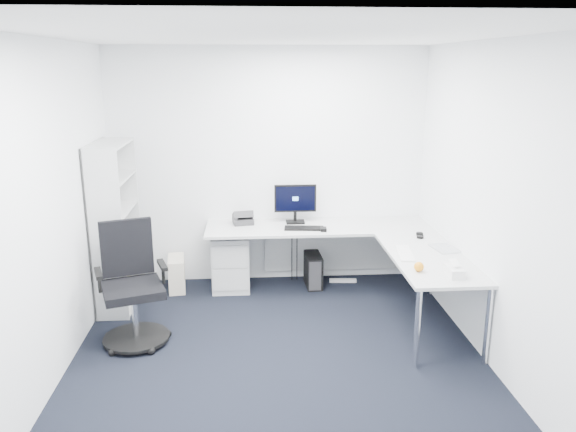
{
  "coord_description": "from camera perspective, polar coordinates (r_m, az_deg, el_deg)",
  "views": [
    {
      "loc": [
        -0.23,
        -4.27,
        2.5
      ],
      "look_at": [
        0.15,
        1.05,
        1.05
      ],
      "focal_mm": 35.0,
      "sensor_mm": 36.0,
      "label": 1
    }
  ],
  "objects": [
    {
      "name": "power_strip",
      "position": [
        6.72,
        5.6,
        -6.54
      ],
      "size": [
        0.32,
        0.08,
        0.04
      ],
      "primitive_type": "cube",
      "rotation": [
        0.0,
        0.0,
        -0.09
      ],
      "color": "silver",
      "rests_on": "ground"
    },
    {
      "name": "bookshelf",
      "position": [
        6.11,
        -17.13,
        -0.97
      ],
      "size": [
        0.34,
        0.87,
        1.74
      ],
      "primitive_type": null,
      "color": "silver",
      "rests_on": "ground"
    },
    {
      "name": "orange_fruit",
      "position": [
        5.06,
        13.16,
        -5.05
      ],
      "size": [
        0.09,
        0.09,
        0.09
      ],
      "primitive_type": "sphere",
      "color": "orange",
      "rests_on": "l_desk"
    },
    {
      "name": "ground",
      "position": [
        4.95,
        -0.9,
        -15.11
      ],
      "size": [
        4.2,
        4.2,
        0.0
      ],
      "primitive_type": "plane",
      "color": "black"
    },
    {
      "name": "headphones",
      "position": [
        6.07,
        13.26,
        -1.84
      ],
      "size": [
        0.15,
        0.19,
        0.05
      ],
      "primitive_type": null,
      "rotation": [
        0.0,
        0.0,
        -0.24
      ],
      "color": "black",
      "rests_on": "l_desk"
    },
    {
      "name": "mouse",
      "position": [
        6.12,
        3.63,
        -1.36
      ],
      "size": [
        0.07,
        0.11,
        0.03
      ],
      "primitive_type": "cube",
      "rotation": [
        0.0,
        0.0,
        -0.08
      ],
      "color": "black",
      "rests_on": "l_desk"
    },
    {
      "name": "l_desk",
      "position": [
        6.1,
        3.53,
        -5.24
      ],
      "size": [
        2.53,
        1.42,
        0.74
      ],
      "primitive_type": null,
      "color": "#B5B7B7",
      "rests_on": "ground"
    },
    {
      "name": "wall_front",
      "position": [
        2.46,
        1.75,
        -12.58
      ],
      "size": [
        3.6,
        0.02,
        2.7
      ],
      "primitive_type": "cube",
      "color": "white",
      "rests_on": "ground"
    },
    {
      "name": "drawer_pedestal",
      "position": [
        6.47,
        -5.81,
        -4.55
      ],
      "size": [
        0.42,
        0.52,
        0.64
      ],
      "primitive_type": "cube",
      "color": "#B5B7B7",
      "rests_on": "ground"
    },
    {
      "name": "monitor",
      "position": [
        6.37,
        0.75,
        1.29
      ],
      "size": [
        0.48,
        0.15,
        0.46
      ],
      "primitive_type": null,
      "rotation": [
        0.0,
        0.0,
        -0.0
      ],
      "color": "black",
      "rests_on": "l_desk"
    },
    {
      "name": "desk_phone",
      "position": [
        6.4,
        -4.6,
        -0.1
      ],
      "size": [
        0.25,
        0.25,
        0.15
      ],
      "primitive_type": null,
      "rotation": [
        0.0,
        0.0,
        0.16
      ],
      "color": "#2C2C2F",
      "rests_on": "l_desk"
    },
    {
      "name": "task_chair",
      "position": [
        5.29,
        -15.51,
        -6.89
      ],
      "size": [
        0.79,
        0.79,
        1.12
      ],
      "primitive_type": null,
      "rotation": [
        0.0,
        0.0,
        0.32
      ],
      "color": "black",
      "rests_on": "ground"
    },
    {
      "name": "wall_right",
      "position": [
        4.86,
        20.72,
        0.54
      ],
      "size": [
        0.02,
        4.2,
        2.7
      ],
      "primitive_type": "cube",
      "color": "white",
      "rests_on": "ground"
    },
    {
      "name": "ceiling",
      "position": [
        4.28,
        -1.06,
        17.9
      ],
      "size": [
        4.2,
        4.2,
        0.0
      ],
      "primitive_type": "plane",
      "color": "white"
    },
    {
      "name": "black_keyboard",
      "position": [
        6.18,
        1.63,
        -1.25
      ],
      "size": [
        0.44,
        0.2,
        0.02
      ],
      "primitive_type": "cube",
      "rotation": [
        0.0,
        0.0,
        -0.11
      ],
      "color": "black",
      "rests_on": "l_desk"
    },
    {
      "name": "tissue_box",
      "position": [
        5.04,
        16.52,
        -5.41
      ],
      "size": [
        0.12,
        0.23,
        0.08
      ],
      "primitive_type": "cube",
      "rotation": [
        0.0,
        0.0,
        -0.0
      ],
      "color": "silver",
      "rests_on": "l_desk"
    },
    {
      "name": "black_pc_tower",
      "position": [
        6.53,
        2.58,
        -5.51
      ],
      "size": [
        0.19,
        0.4,
        0.38
      ],
      "primitive_type": "cube",
      "rotation": [
        0.0,
        0.0,
        0.04
      ],
      "color": "black",
      "rests_on": "ground"
    },
    {
      "name": "wall_left",
      "position": [
        4.69,
        -23.5,
        -0.26
      ],
      "size": [
        0.02,
        4.2,
        2.7
      ],
      "primitive_type": "cube",
      "color": "white",
      "rests_on": "ground"
    },
    {
      "name": "laptop",
      "position": [
        5.7,
        15.69,
        -2.24
      ],
      "size": [
        0.35,
        0.34,
        0.22
      ],
      "primitive_type": null,
      "rotation": [
        0.0,
        0.0,
        0.16
      ],
      "color": "silver",
      "rests_on": "l_desk"
    },
    {
      "name": "white_keyboard",
      "position": [
        5.5,
        11.78,
        -3.71
      ],
      "size": [
        0.19,
        0.48,
        0.02
      ],
      "primitive_type": "cube",
      "rotation": [
        0.0,
        0.0,
        -0.13
      ],
      "color": "silver",
      "rests_on": "l_desk"
    },
    {
      "name": "beige_pc_tower",
      "position": [
        6.55,
        -11.24,
        -5.76
      ],
      "size": [
        0.22,
        0.42,
        0.38
      ],
      "primitive_type": "cube",
      "rotation": [
        0.0,
        0.0,
        0.11
      ],
      "color": "beige",
      "rests_on": "ground"
    },
    {
      "name": "wall_back",
      "position": [
        6.48,
        -1.99,
        4.97
      ],
      "size": [
        3.6,
        0.02,
        2.7
      ],
      "primitive_type": "cube",
      "color": "white",
      "rests_on": "ground"
    }
  ]
}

